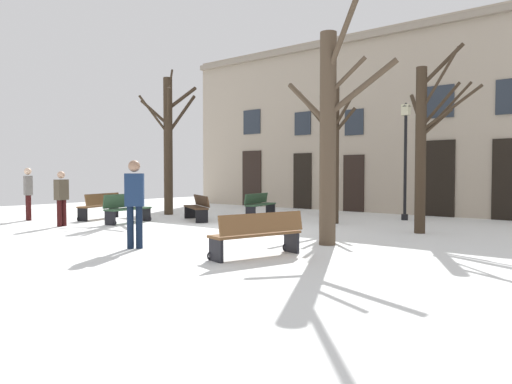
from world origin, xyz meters
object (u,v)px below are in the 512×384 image
object	(u,v)px
tree_center	(329,132)
litter_bin	(327,205)
bench_near_center_tree	(197,207)
person_near_bench	(134,199)
bench_far_corner	(127,208)
person_by_shop_door	(61,196)
bench_back_to_back_right	(260,204)
bench_near_lamp	(258,234)
streetlamp	(405,149)
person_crossing_plaza	(28,191)
bench_by_litter_bin	(100,205)
tree_near_facade	(424,141)
tree_right_of_center	(333,148)
tree_foreground	(169,139)

from	to	relation	value
tree_center	litter_bin	xyz separation A→B (m)	(-3.94, 6.34, -2.08)
bench_near_center_tree	person_near_bench	size ratio (longest dim) A/B	0.98
tree_center	person_near_bench	xyz separation A→B (m)	(-2.84, -3.05, -1.44)
bench_far_corner	person_by_shop_door	bearing A→B (deg)	149.95
bench_far_corner	bench_near_center_tree	size ratio (longest dim) A/B	0.95
bench_back_to_back_right	person_by_shop_door	size ratio (longest dim) A/B	1.11
litter_bin	bench_far_corner	world-z (taller)	bench_far_corner
bench_near_lamp	bench_far_corner	xyz separation A→B (m)	(-7.15, 2.16, 0.02)
streetlamp	bench_back_to_back_right	xyz separation A→B (m)	(-4.39, -2.31, -1.94)
person_by_shop_door	person_crossing_plaza	bearing A→B (deg)	-111.12
tree_center	bench_far_corner	xyz separation A→B (m)	(-7.35, -0.04, -2.02)
bench_by_litter_bin	bench_near_center_tree	distance (m)	3.40
tree_near_facade	tree_center	bearing A→B (deg)	-103.45
bench_by_litter_bin	bench_far_corner	distance (m)	1.74
tree_right_of_center	tree_foreground	world-z (taller)	tree_foreground
tree_foreground	bench_by_litter_bin	world-z (taller)	tree_foreground
streetlamp	tree_center	bearing A→B (deg)	-81.28
person_crossing_plaza	tree_near_facade	bearing A→B (deg)	-141.83
tree_near_facade	person_crossing_plaza	distance (m)	12.52
tree_near_facade	streetlamp	bearing A→B (deg)	119.98
tree_right_of_center	bench_far_corner	bearing A→B (deg)	-141.13
person_near_bench	bench_by_litter_bin	bearing A→B (deg)	-72.63
tree_near_facade	person_crossing_plaza	bearing A→B (deg)	-156.25
tree_center	bench_by_litter_bin	distance (m)	9.31
tree_center	person_near_bench	distance (m)	4.40
tree_foreground	person_by_shop_door	xyz separation A→B (m)	(0.75, -4.71, -1.97)
tree_center	tree_foreground	distance (m)	9.25
bench_by_litter_bin	litter_bin	bearing A→B (deg)	121.22
tree_right_of_center	streetlamp	bearing A→B (deg)	61.79
tree_foreground	bench_near_lamp	size ratio (longest dim) A/B	2.94
tree_center	tree_near_facade	world-z (taller)	tree_center
person_by_shop_door	tree_right_of_center	bearing A→B (deg)	119.17
bench_by_litter_bin	person_crossing_plaza	distance (m)	2.35
tree_right_of_center	bench_near_center_tree	bearing A→B (deg)	-151.63
bench_far_corner	tree_center	bearing A→B (deg)	-98.98
tree_right_of_center	tree_foreground	distance (m)	6.60
bench_near_center_tree	tree_right_of_center	bearing A→B (deg)	58.15
streetlamp	bench_by_litter_bin	world-z (taller)	streetlamp
tree_center	streetlamp	size ratio (longest dim) A/B	1.33
tree_foreground	tree_near_facade	bearing A→B (deg)	2.98
tree_foreground	bench_by_litter_bin	distance (m)	3.68
streetlamp	bench_near_center_tree	distance (m)	7.21
streetlamp	bench_near_center_tree	world-z (taller)	streetlamp
person_by_shop_door	streetlamp	bearing A→B (deg)	123.24
tree_near_facade	litter_bin	xyz separation A→B (m)	(-4.74, 2.98, -2.01)
streetlamp	person_crossing_plaza	distance (m)	12.65
tree_near_facade	bench_far_corner	size ratio (longest dim) A/B	2.83
bench_back_to_back_right	bench_near_center_tree	distance (m)	2.40
tree_right_of_center	tree_foreground	size ratio (longest dim) A/B	0.84
tree_right_of_center	person_near_bench	xyz separation A→B (m)	(-0.52, -7.07, -1.32)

